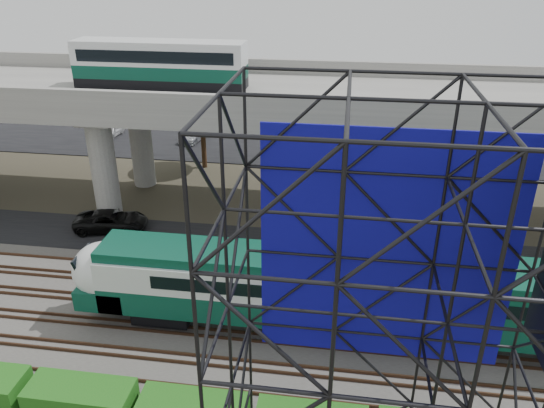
# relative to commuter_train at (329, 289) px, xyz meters

# --- Properties ---
(ground) EXTENTS (140.00, 140.00, 0.00)m
(ground) POSITION_rel_commuter_train_xyz_m (-6.32, -2.00, -2.88)
(ground) COLOR #474233
(ground) RESTS_ON ground
(ballast_bed) EXTENTS (90.00, 12.00, 0.20)m
(ballast_bed) POSITION_rel_commuter_train_xyz_m (-6.32, 0.00, -2.78)
(ballast_bed) COLOR slate
(ballast_bed) RESTS_ON ground
(service_road) EXTENTS (90.00, 5.00, 0.08)m
(service_road) POSITION_rel_commuter_train_xyz_m (-6.32, 8.50, -2.84)
(service_road) COLOR black
(service_road) RESTS_ON ground
(parking_lot) EXTENTS (90.00, 18.00, 0.08)m
(parking_lot) POSITION_rel_commuter_train_xyz_m (-6.32, 32.00, -2.84)
(parking_lot) COLOR black
(parking_lot) RESTS_ON ground
(harbor_water) EXTENTS (140.00, 40.00, 0.03)m
(harbor_water) POSITION_rel_commuter_train_xyz_m (-6.32, 54.00, -2.87)
(harbor_water) COLOR slate
(harbor_water) RESTS_ON ground
(rail_tracks) EXTENTS (90.00, 9.52, 0.16)m
(rail_tracks) POSITION_rel_commuter_train_xyz_m (-6.32, -0.00, -2.60)
(rail_tracks) COLOR #472D1E
(rail_tracks) RESTS_ON ballast_bed
(commuter_train) EXTENTS (29.30, 3.06, 4.30)m
(commuter_train) POSITION_rel_commuter_train_xyz_m (0.00, 0.00, 0.00)
(commuter_train) COLOR black
(commuter_train) RESTS_ON rail_tracks
(overpass) EXTENTS (80.00, 12.00, 12.40)m
(overpass) POSITION_rel_commuter_train_xyz_m (-6.79, 14.00, 5.33)
(overpass) COLOR #9E9B93
(overpass) RESTS_ON ground
(scaffold_tower) EXTENTS (9.36, 6.36, 15.00)m
(scaffold_tower) POSITION_rel_commuter_train_xyz_m (1.86, -9.98, 4.59)
(scaffold_tower) COLOR black
(scaffold_tower) RESTS_ON ground
(trees) EXTENTS (40.94, 16.94, 7.69)m
(trees) POSITION_rel_commuter_train_xyz_m (-10.98, 14.17, 2.69)
(trees) COLOR #382314
(trees) RESTS_ON ground
(suv) EXTENTS (5.39, 3.19, 1.40)m
(suv) POSITION_rel_commuter_train_xyz_m (-15.67, 9.16, -2.10)
(suv) COLOR black
(suv) RESTS_ON service_road
(parked_cars) EXTENTS (35.08, 9.60, 1.31)m
(parked_cars) POSITION_rel_commuter_train_xyz_m (-6.16, 31.35, -2.19)
(parked_cars) COLOR silver
(parked_cars) RESTS_ON parking_lot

